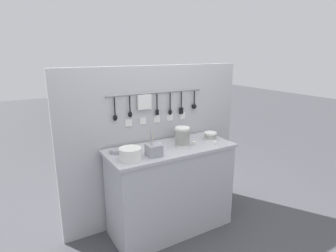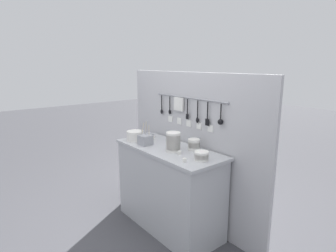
% 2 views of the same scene
% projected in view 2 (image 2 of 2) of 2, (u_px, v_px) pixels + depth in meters
% --- Properties ---
extents(ground_plane, '(20.00, 20.00, 0.00)m').
position_uv_depth(ground_plane, '(169.00, 225.00, 3.18)').
color(ground_plane, '#424247').
extents(counter, '(1.29, 0.55, 0.91)m').
position_uv_depth(counter, '(169.00, 188.00, 3.08)').
color(counter, '#ADAFB5').
rests_on(counter, ground).
extents(back_wall, '(2.09, 0.09, 1.70)m').
position_uv_depth(back_wall, '(190.00, 148.00, 3.18)').
color(back_wall, '#B2B2B7').
rests_on(back_wall, ground).
extents(bowl_stack_short_front, '(0.12, 0.12, 0.11)m').
position_uv_depth(bowl_stack_short_front, '(194.00, 144.00, 2.90)').
color(bowl_stack_short_front, silver).
rests_on(bowl_stack_short_front, counter).
extents(bowl_stack_tall_left, '(0.15, 0.15, 0.20)m').
position_uv_depth(bowl_stack_tall_left, '(173.00, 142.00, 2.85)').
color(bowl_stack_tall_left, silver).
rests_on(bowl_stack_tall_left, counter).
extents(bowl_stack_nested_right, '(0.13, 0.13, 0.08)m').
position_uv_depth(bowl_stack_nested_right, '(201.00, 156.00, 2.59)').
color(bowl_stack_nested_right, silver).
rests_on(bowl_stack_nested_right, counter).
extents(plate_stack, '(0.20, 0.20, 0.11)m').
position_uv_depth(plate_stack, '(135.00, 136.00, 3.26)').
color(plate_stack, silver).
rests_on(plate_stack, counter).
extents(steel_mixing_bowl, '(0.12, 0.12, 0.04)m').
position_uv_depth(steel_mixing_bowl, '(149.00, 135.00, 3.44)').
color(steel_mixing_bowl, '#93969E').
rests_on(steel_mixing_bowl, counter).
extents(cutlery_caddy, '(0.13, 0.13, 0.27)m').
position_uv_depth(cutlery_caddy, '(145.00, 140.00, 3.08)').
color(cutlery_caddy, '#93969E').
rests_on(cutlery_caddy, counter).
extents(cup_by_caddy, '(0.04, 0.04, 0.04)m').
position_uv_depth(cup_by_caddy, '(153.00, 137.00, 3.33)').
color(cup_by_caddy, silver).
rests_on(cup_by_caddy, counter).
extents(cup_beside_plates, '(0.04, 0.04, 0.04)m').
position_uv_depth(cup_beside_plates, '(170.00, 143.00, 3.09)').
color(cup_beside_plates, silver).
rests_on(cup_beside_plates, counter).
extents(cup_edge_near, '(0.04, 0.04, 0.04)m').
position_uv_depth(cup_edge_near, '(184.00, 160.00, 2.54)').
color(cup_edge_near, silver).
rests_on(cup_edge_near, counter).
extents(cup_back_right, '(0.04, 0.04, 0.04)m').
position_uv_depth(cup_back_right, '(179.00, 153.00, 2.76)').
color(cup_back_right, silver).
rests_on(cup_back_right, counter).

